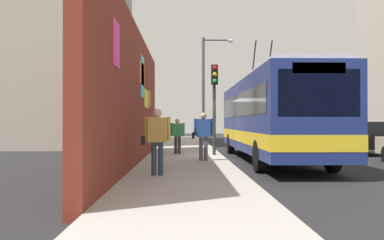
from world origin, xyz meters
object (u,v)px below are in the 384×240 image
Objects in this scene: pedestrian_midblock at (177,133)px; traffic_light at (214,94)px; pedestrian_at_curb at (203,132)px; street_lamp at (207,83)px; parked_car_black at (358,137)px; parked_car_white at (296,132)px; pedestrian_near_wall at (157,136)px; city_bus at (270,115)px; parked_car_red at (322,134)px.

traffic_light reaches higher than pedestrian_midblock.
street_lamp is at bearing -4.06° from pedestrian_at_curb.
traffic_light is at bearing 179.12° from street_lamp.
parked_car_black is 11.02m from parked_car_white.
city_bus is at bearing -37.13° from pedestrian_near_wall.
pedestrian_near_wall is at bearing 162.84° from traffic_light.
parked_car_red and parked_car_white have the same top height.
parked_car_red is (8.86, -5.20, -1.00)m from city_bus.
pedestrian_near_wall is 7.01m from traffic_light.
pedestrian_near_wall reaches higher than pedestrian_at_curb.
parked_car_red is 11.42m from pedestrian_midblock.
parked_car_red is 2.49× the size of pedestrian_near_wall.
pedestrian_midblock reaches higher than parked_car_black.
parked_car_red is at bearing -30.40° from city_bus.
parked_car_red is 5.81m from parked_car_white.
pedestrian_midblock reaches higher than parked_car_red.
parked_car_black is 9.15m from pedestrian_midblock.
city_bus is 2.56m from traffic_light.
city_bus is at bearing -115.18° from pedestrian_midblock.
parked_car_white is at bearing -50.17° from street_lamp.
street_lamp reaches higher than city_bus.
pedestrian_at_curb is at bearing -162.67° from pedestrian_midblock.
parked_car_black is at bearing -54.90° from city_bus.
city_bus is at bearing -62.47° from pedestrian_at_curb.
pedestrian_at_curb is at bearing 117.53° from city_bus.
parked_car_black is 13.10m from pedestrian_near_wall.
parked_car_black is at bearing 180.00° from parked_car_red.
parked_car_black is 8.04m from traffic_light.
parked_car_white is 15.62m from traffic_light.
parked_car_red is at bearing -33.11° from pedestrian_near_wall.
pedestrian_midblock is 0.89× the size of pedestrian_near_wall.
pedestrian_near_wall is at bearing 134.35° from parked_car_black.
pedestrian_near_wall reaches higher than parked_car_black.
city_bus is 10.32m from parked_car_red.
street_lamp reaches higher than parked_car_black.
parked_car_white is (11.02, -0.00, 0.00)m from parked_car_black.
pedestrian_at_curb is 10.48m from street_lamp.
parked_car_black is (3.65, -5.20, -1.01)m from city_bus.
parked_car_white is at bearing -19.51° from city_bus.
parked_car_white is 15.71m from pedestrian_midblock.
pedestrian_near_wall is (-14.36, 9.36, 0.36)m from parked_car_red.
traffic_light is (-2.63, 7.35, 1.94)m from parked_car_black.
street_lamp is at bearing 129.83° from parked_car_white.
pedestrian_near_wall is at bearing 160.80° from pedestrian_at_curb.
pedestrian_near_wall reaches higher than pedestrian_midblock.
parked_car_black is 0.95× the size of parked_car_red.
street_lamp is at bearing 91.74° from parked_car_red.
city_bus is 2.86× the size of parked_car_black.
street_lamp is (6.88, -1.71, 2.92)m from pedestrian_midblock.
pedestrian_midblock is 0.89× the size of pedestrian_at_curb.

